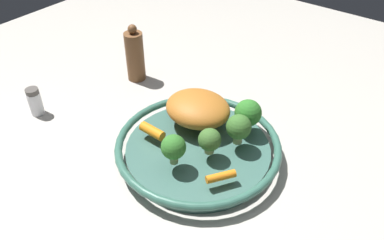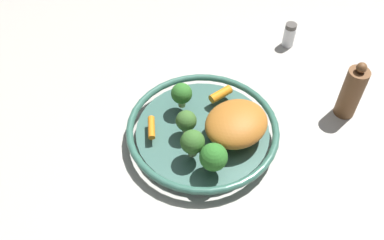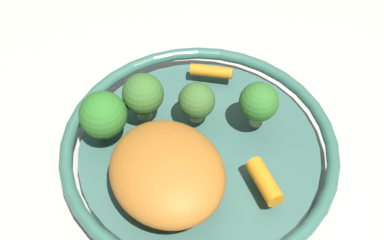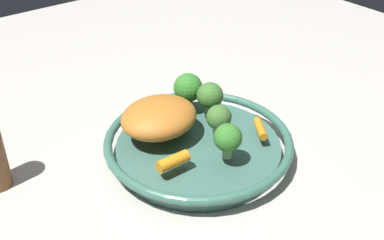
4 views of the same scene
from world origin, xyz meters
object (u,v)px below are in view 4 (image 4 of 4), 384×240
baby_carrot_right (260,129)px  broccoli_floret_small (210,96)px  roast_chicken_piece (159,117)px  baby_carrot_back (173,161)px  broccoli_floret_edge (219,118)px  serving_bowl (198,146)px  broccoli_floret_large (188,88)px  broccoli_floret_mid (227,139)px

baby_carrot_right → broccoli_floret_small: 0.12m
baby_carrot_right → roast_chicken_piece: bearing=-39.8°
baby_carrot_back → baby_carrot_right: bearing=174.7°
roast_chicken_piece → baby_carrot_back: (0.04, 0.10, -0.02)m
baby_carrot_right → broccoli_floret_small: size_ratio=0.86×
roast_chicken_piece → baby_carrot_back: bearing=67.1°
baby_carrot_right → broccoli_floret_edge: size_ratio=1.03×
roast_chicken_piece → serving_bowl: bearing=127.6°
broccoli_floret_large → baby_carrot_back: bearing=45.3°
baby_carrot_back → broccoli_floret_small: size_ratio=0.86×
broccoli_floret_mid → serving_bowl: bearing=-92.0°
broccoli_floret_large → broccoli_floret_small: 0.06m
broccoli_floret_edge → broccoli_floret_large: bearing=-98.8°
baby_carrot_right → broccoli_floret_mid: bearing=10.1°
roast_chicken_piece → baby_carrot_right: bearing=140.2°
baby_carrot_back → broccoli_floret_small: bearing=-149.7°
baby_carrot_right → broccoli_floret_large: size_ratio=0.85×
broccoli_floret_small → baby_carrot_right: bearing=106.5°
serving_bowl → broccoli_floret_large: broccoli_floret_large is taller
roast_chicken_piece → broccoli_floret_small: broccoli_floret_small is taller
baby_carrot_back → broccoli_floret_large: 0.21m
baby_carrot_back → broccoli_floret_edge: bearing=-166.2°
broccoli_floret_edge → broccoli_floret_small: bearing=-115.9°
baby_carrot_right → baby_carrot_back: size_ratio=1.00×
serving_bowl → broccoli_floret_small: (-0.07, -0.05, 0.06)m
roast_chicken_piece → baby_carrot_back: size_ratio=2.55×
baby_carrot_back → broccoli_floret_mid: 0.10m
roast_chicken_piece → broccoli_floret_edge: 0.11m
broccoli_floret_mid → roast_chicken_piece: bearing=-72.7°
baby_carrot_right → baby_carrot_back: baby_carrot_back is taller
baby_carrot_back → broccoli_floret_edge: (-0.13, -0.03, 0.02)m
serving_bowl → broccoli_floret_small: 0.10m
baby_carrot_back → broccoli_floret_edge: broccoli_floret_edge is taller
roast_chicken_piece → broccoli_floret_large: broccoli_floret_large is taller
broccoli_floret_edge → baby_carrot_back: bearing=13.8°
baby_carrot_right → broccoli_floret_edge: bearing=-38.4°
roast_chicken_piece → broccoli_floret_small: 0.11m
roast_chicken_piece → broccoli_floret_edge: (-0.08, 0.07, 0.00)m
baby_carrot_right → broccoli_floret_edge: broccoli_floret_edge is taller
roast_chicken_piece → broccoli_floret_large: 0.11m
broccoli_floret_mid → broccoli_floret_large: bearing=-107.7°
broccoli_floret_edge → broccoli_floret_mid: broccoli_floret_mid is taller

